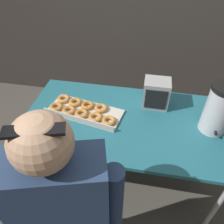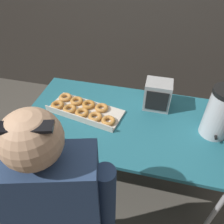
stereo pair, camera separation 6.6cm
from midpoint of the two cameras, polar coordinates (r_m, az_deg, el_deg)
name	(u,v)px [view 2 (the right image)]	position (r m, az deg, el deg)	size (l,w,h in m)	color
ground_plane	(121,175)	(2.15, 3.36, -16.04)	(12.00, 12.00, 0.00)	#4C473F
folding_table	(124,124)	(1.62, 4.29, -3.21)	(1.48, 0.81, 0.71)	#236675
donut_box	(84,109)	(1.65, -6.30, 0.64)	(0.59, 0.34, 0.05)	beige
coffee_urn	(220,113)	(1.55, 27.50, -0.27)	(0.18, 0.21, 0.38)	silver
cell_phone	(25,134)	(1.59, -20.72, -5.39)	(0.13, 0.16, 0.01)	#2D334C
space_heater	(158,95)	(1.68, 12.92, 4.33)	(0.19, 0.16, 0.22)	#9E9E9E
person_seated	(59,213)	(1.29, -12.16, -24.53)	(0.58, 0.33, 1.35)	#33332D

